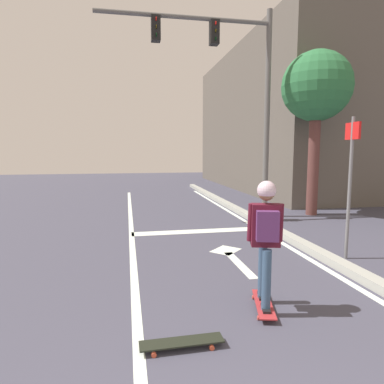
{
  "coord_description": "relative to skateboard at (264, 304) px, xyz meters",
  "views": [
    {
      "loc": [
        -0.47,
        -0.21,
        1.98
      ],
      "look_at": [
        0.89,
        6.83,
        1.1
      ],
      "focal_mm": 31.68,
      "sensor_mm": 36.0,
      "label": 1
    }
  ],
  "objects": [
    {
      "name": "lane_line_curbside",
      "position": [
        1.6,
        2.41,
        -0.06
      ],
      "size": [
        0.12,
        20.0,
        0.01
      ],
      "primitive_type": "cube",
      "color": "silver",
      "rests_on": "ground"
    },
    {
      "name": "lane_arrow_head",
      "position": [
        0.26,
        2.52,
        -0.06
      ],
      "size": [
        0.71,
        0.71,
        0.01
      ],
      "primitive_type": "cube",
      "rotation": [
        0.0,
        0.0,
        0.79
      ],
      "color": "silver",
      "rests_on": "ground"
    },
    {
      "name": "skateboard",
      "position": [
        0.0,
        0.0,
        0.0
      ],
      "size": [
        0.41,
        0.86,
        0.08
      ],
      "color": "#A72C30",
      "rests_on": "ground"
    },
    {
      "name": "traffic_signal_mast",
      "position": [
        1.19,
        5.69,
        4.12
      ],
      "size": [
        4.91,
        0.34,
        5.94
      ],
      "color": "#5F5E5B",
      "rests_on": "ground"
    },
    {
      "name": "lane_arrow_stem",
      "position": [
        0.26,
        1.67,
        -0.06
      ],
      "size": [
        0.16,
        1.4,
        0.01
      ],
      "primitive_type": "cube",
      "color": "silver",
      "rests_on": "ground"
    },
    {
      "name": "skater",
      "position": [
        -0.0,
        -0.02,
        0.97
      ],
      "size": [
        0.42,
        0.59,
        1.54
      ],
      "color": "#375270",
      "rests_on": "skateboard"
    },
    {
      "name": "roadside_tree",
      "position": [
        3.96,
        5.69,
        3.73
      ],
      "size": [
        2.07,
        2.07,
        4.93
      ],
      "color": "brown",
      "rests_on": "ground"
    },
    {
      "name": "building_block",
      "position": [
        10.43,
        13.36,
        3.5
      ],
      "size": [
        13.35,
        13.6,
        7.13
      ],
      "primitive_type": "cube",
      "color": "#5E574E",
      "rests_on": "ground"
    },
    {
      "name": "curb_strip",
      "position": [
        1.85,
        2.41,
        0.0
      ],
      "size": [
        0.24,
        24.0,
        0.14
      ],
      "primitive_type": "cube",
      "color": "#A2A49B",
      "rests_on": "ground"
    },
    {
      "name": "stop_bar",
      "position": [
        0.09,
        4.19,
        -0.06
      ],
      "size": [
        3.33,
        0.4,
        0.01
      ],
      "primitive_type": "cube",
      "color": "silver",
      "rests_on": "ground"
    },
    {
      "name": "lane_line_center",
      "position": [
        -1.57,
        2.41,
        -0.06
      ],
      "size": [
        0.12,
        20.0,
        0.01
      ],
      "primitive_type": "cube",
      "color": "silver",
      "rests_on": "ground"
    },
    {
      "name": "street_sign_post",
      "position": [
        2.29,
        1.61,
        1.6
      ],
      "size": [
        0.09,
        0.44,
        2.57
      ],
      "color": "slate",
      "rests_on": "ground"
    },
    {
      "name": "spare_skateboard",
      "position": [
        -1.15,
        -0.65,
        0.0
      ],
      "size": [
        0.85,
        0.22,
        0.08
      ],
      "color": "black",
      "rests_on": "ground"
    }
  ]
}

